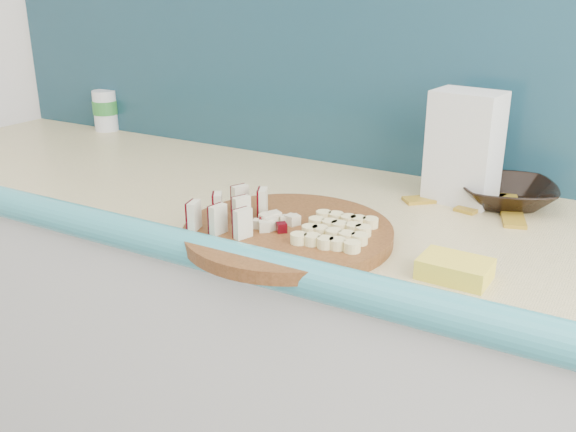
# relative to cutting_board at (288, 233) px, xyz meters

# --- Properties ---
(kitchen_counter) EXTENTS (2.20, 0.63, 0.91)m
(kitchen_counter) POSITION_rel_cutting_board_xyz_m (-0.06, 0.18, -0.46)
(kitchen_counter) COLOR silver
(kitchen_counter) RESTS_ON ground
(backsplash) EXTENTS (2.20, 0.02, 0.50)m
(backsplash) POSITION_rel_cutting_board_xyz_m (-0.06, 0.47, 0.24)
(backsplash) COLOR teal
(backsplash) RESTS_ON kitchen_counter
(cutting_board) EXTENTS (0.39, 0.39, 0.02)m
(cutting_board) POSITION_rel_cutting_board_xyz_m (0.00, 0.00, 0.00)
(cutting_board) COLOR #44240E
(cutting_board) RESTS_ON kitchen_counter
(apple_wedges) EXTENTS (0.11, 0.15, 0.05)m
(apple_wedges) POSITION_rel_cutting_board_xyz_m (-0.09, -0.04, 0.04)
(apple_wedges) COLOR beige
(apple_wedges) RESTS_ON cutting_board
(apple_chunks) EXTENTS (0.06, 0.06, 0.02)m
(apple_chunks) POSITION_rel_cutting_board_xyz_m (-0.02, -0.00, 0.02)
(apple_chunks) COLOR beige
(apple_chunks) RESTS_ON cutting_board
(banana_slices) EXTENTS (0.12, 0.14, 0.02)m
(banana_slices) POSITION_rel_cutting_board_xyz_m (0.09, 0.01, 0.02)
(banana_slices) COLOR #EEDD91
(banana_slices) RESTS_ON cutting_board
(brown_bowl) EXTENTS (0.24, 0.24, 0.05)m
(brown_bowl) POSITION_rel_cutting_board_xyz_m (0.28, 0.36, 0.01)
(brown_bowl) COLOR black
(brown_bowl) RESTS_ON kitchen_counter
(flour_bag) EXTENTS (0.14, 0.11, 0.22)m
(flour_bag) POSITION_rel_cutting_board_xyz_m (0.19, 0.34, 0.10)
(flour_bag) COLOR silver
(flour_bag) RESTS_ON kitchen_counter
(canister) EXTENTS (0.07, 0.07, 0.11)m
(canister) POSITION_rel_cutting_board_xyz_m (-0.86, 0.44, 0.05)
(canister) COLOR silver
(canister) RESTS_ON kitchen_counter
(sponge) EXTENTS (0.10, 0.07, 0.03)m
(sponge) POSITION_rel_cutting_board_xyz_m (0.29, -0.01, 0.00)
(sponge) COLOR yellow
(sponge) RESTS_ON kitchen_counter
(banana_peel) EXTENTS (0.25, 0.22, 0.01)m
(banana_peel) POSITION_rel_cutting_board_xyz_m (0.24, 0.34, -0.01)
(banana_peel) COLOR gold
(banana_peel) RESTS_ON kitchen_counter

